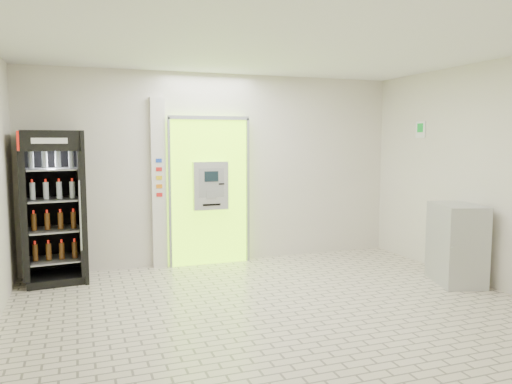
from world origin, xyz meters
name	(u,v)px	position (x,y,z in m)	size (l,w,h in m)	color
ground	(278,310)	(0.00, 0.00, 0.00)	(6.00, 6.00, 0.00)	beige
room_shell	(279,151)	(0.00, 0.00, 1.84)	(6.00, 6.00, 6.00)	silver
atm_assembly	(209,190)	(-0.20, 2.41, 1.17)	(1.30, 0.24, 2.33)	#9FFF13
pillar	(159,183)	(-0.98, 2.45, 1.30)	(0.22, 0.11, 2.60)	silver
beverage_cooler	(54,210)	(-2.47, 2.15, 1.00)	(0.85, 0.79, 2.09)	black
steel_cabinet	(457,244)	(2.72, 0.21, 0.55)	(0.78, 0.94, 1.09)	#AEB0B6
exit_sign	(421,130)	(2.99, 1.40, 2.12)	(0.02, 0.22, 0.26)	white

